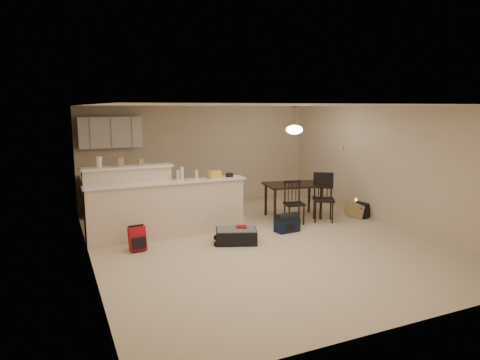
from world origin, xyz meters
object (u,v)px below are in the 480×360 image
dining_chair_far (324,198)px  black_daypack (360,211)px  suitcase (236,236)px  dining_table (293,188)px  pendant_lamp (294,129)px  red_backpack (137,239)px  dining_chair_near (294,203)px  navy_duffel (287,225)px

dining_chair_far → black_daypack: 1.03m
suitcase → dining_chair_far: bearing=35.5°
dining_table → pendant_lamp: (0.00, -0.00, 1.31)m
pendant_lamp → dining_chair_far: bearing=-52.2°
suitcase → red_backpack: red_backpack is taller
dining_table → dining_chair_near: size_ratio=1.49×
dining_table → dining_chair_near: (-0.25, -0.48, -0.22)m
dining_table → black_daypack: size_ratio=3.80×
pendant_lamp → navy_duffel: (-0.69, -0.94, -1.86)m
dining_table → suitcase: dining_table is taller
suitcase → black_daypack: size_ratio=2.08×
pendant_lamp → dining_table: bearing=135.0°
suitcase → navy_duffel: size_ratio=1.56×
dining_table → black_daypack: dining_table is taller
navy_duffel → black_daypack: bearing=3.0°
dining_chair_near → dining_chair_far: (0.69, -0.08, 0.06)m
dining_table → red_backpack: bearing=-156.5°
suitcase → black_daypack: (3.31, 0.56, 0.03)m
suitcase → black_daypack: black_daypack is taller
red_backpack → black_daypack: bearing=-1.4°
suitcase → pendant_lamp: bearing=52.4°
dining_table → pendant_lamp: pendant_lamp is taller
dining_chair_near → red_backpack: dining_chair_near is taller
dining_table → red_backpack: 3.79m
dining_chair_far → dining_table: bearing=157.1°
dining_chair_near → navy_duffel: dining_chair_near is taller
dining_table → dining_chair_near: bearing=-107.8°
dining_chair_near → dining_table: bearing=74.5°
dining_chair_near → navy_duffel: (-0.44, -0.46, -0.33)m
dining_chair_near → suitcase: dining_chair_near is taller
dining_chair_far → suitcase: 2.46m
red_backpack → dining_chair_far: bearing=0.3°
suitcase → dining_chair_near: bearing=43.6°
suitcase → navy_duffel: (1.22, 0.25, 0.00)m
dining_chair_near → black_daypack: size_ratio=2.56×
red_backpack → black_daypack: red_backpack is taller
pendant_lamp → black_daypack: bearing=-24.4°
pendant_lamp → navy_duffel: bearing=-126.4°
pendant_lamp → black_daypack: (1.40, -0.63, -1.83)m
suitcase → navy_duffel: navy_duffel is taller
pendant_lamp → suitcase: 2.93m
dining_table → dining_chair_far: bearing=-42.2°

